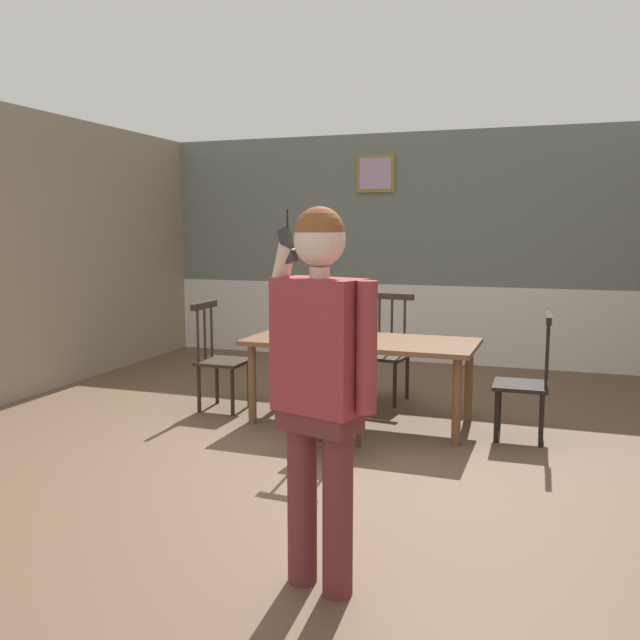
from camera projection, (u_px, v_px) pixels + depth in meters
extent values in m
plane|color=brown|center=(320.00, 450.00, 5.16)|extent=(8.22, 8.22, 0.00)
cube|color=slate|center=(418.00, 209.00, 8.40)|extent=(6.70, 0.12, 1.87)
cube|color=white|center=(416.00, 323.00, 8.60)|extent=(6.70, 0.14, 0.97)
cube|color=white|center=(416.00, 285.00, 8.51)|extent=(6.70, 0.05, 0.06)
cube|color=olive|center=(376.00, 174.00, 8.45)|extent=(0.48, 0.03, 0.46)
cube|color=#BE9EC5|center=(375.00, 174.00, 8.43)|extent=(0.40, 0.01, 0.38)
cube|color=brown|center=(361.00, 342.00, 5.79)|extent=(1.95, 0.91, 0.04)
cylinder|color=brown|center=(252.00, 384.00, 5.82)|extent=(0.07, 0.07, 0.69)
cylinder|color=brown|center=(457.00, 402.00, 5.23)|extent=(0.07, 0.07, 0.69)
cylinder|color=brown|center=(283.00, 369.00, 6.45)|extent=(0.07, 0.07, 0.69)
cylinder|color=brown|center=(469.00, 383.00, 5.87)|extent=(0.07, 0.07, 0.69)
cube|color=#513823|center=(331.00, 394.00, 5.09)|extent=(0.44, 0.44, 0.03)
cube|color=#513823|center=(321.00, 336.00, 4.86)|extent=(0.41, 0.07, 0.06)
cylinder|color=#513823|center=(306.00, 364.00, 4.94)|extent=(0.02, 0.02, 0.48)
cylinder|color=#513823|center=(321.00, 365.00, 4.89)|extent=(0.02, 0.02, 0.48)
cylinder|color=#513823|center=(337.00, 366.00, 4.84)|extent=(0.02, 0.02, 0.48)
cylinder|color=#513823|center=(320.00, 415.00, 5.34)|extent=(0.04, 0.04, 0.42)
cylinder|color=#513823|center=(359.00, 420.00, 5.21)|extent=(0.04, 0.04, 0.42)
cylinder|color=#513823|center=(302.00, 427.00, 5.04)|extent=(0.04, 0.04, 0.42)
cylinder|color=#513823|center=(343.00, 432.00, 4.91)|extent=(0.04, 0.04, 0.42)
cube|color=#2D2319|center=(224.00, 362.00, 6.27)|extent=(0.43, 0.43, 0.03)
cube|color=#2D2319|center=(204.00, 305.00, 6.27)|extent=(0.05, 0.43, 0.06)
cylinder|color=#2D2319|center=(212.00, 329.00, 6.42)|extent=(0.02, 0.02, 0.53)
cylinder|color=#2D2319|center=(205.00, 331.00, 6.30)|extent=(0.02, 0.02, 0.53)
cylinder|color=#2D2319|center=(198.00, 333.00, 6.18)|extent=(0.02, 0.02, 0.53)
cylinder|color=#2D2319|center=(249.00, 384.00, 6.41)|extent=(0.04, 0.04, 0.43)
cylinder|color=#2D2319|center=(232.00, 392.00, 6.09)|extent=(0.04, 0.04, 0.43)
cylinder|color=#2D2319|center=(217.00, 381.00, 6.52)|extent=(0.04, 0.04, 0.43)
cylinder|color=#2D2319|center=(199.00, 389.00, 6.20)|extent=(0.04, 0.04, 0.43)
cube|color=black|center=(521.00, 386.00, 5.38)|extent=(0.43, 0.43, 0.03)
cube|color=black|center=(549.00, 318.00, 5.25)|extent=(0.05, 0.42, 0.06)
cylinder|color=black|center=(547.00, 353.00, 5.17)|extent=(0.02, 0.02, 0.56)
cylinder|color=black|center=(547.00, 350.00, 5.29)|extent=(0.02, 0.02, 0.56)
cylinder|color=black|center=(547.00, 348.00, 5.41)|extent=(0.02, 0.02, 0.56)
cylinder|color=black|center=(496.00, 417.00, 5.31)|extent=(0.04, 0.04, 0.42)
cylinder|color=black|center=(499.00, 406.00, 5.62)|extent=(0.04, 0.04, 0.42)
cylinder|color=black|center=(541.00, 420.00, 5.20)|extent=(0.04, 0.04, 0.42)
cylinder|color=black|center=(542.00, 409.00, 5.52)|extent=(0.04, 0.04, 0.42)
cube|color=#2D2319|center=(384.00, 356.00, 6.56)|extent=(0.50, 0.50, 0.03)
cube|color=#2D2319|center=(392.00, 296.00, 6.67)|extent=(0.45, 0.10, 0.06)
cylinder|color=#2D2319|center=(405.00, 323.00, 6.65)|extent=(0.02, 0.02, 0.58)
cylinder|color=#2D2319|center=(392.00, 322.00, 6.70)|extent=(0.02, 0.02, 0.58)
cylinder|color=#2D2319|center=(379.00, 322.00, 6.76)|extent=(0.02, 0.02, 0.58)
cylinder|color=#2D2319|center=(395.00, 385.00, 6.36)|extent=(0.04, 0.04, 0.43)
cylinder|color=#2D2319|center=(360.00, 381.00, 6.52)|extent=(0.04, 0.04, 0.43)
cylinder|color=#2D2319|center=(407.00, 378.00, 6.68)|extent=(0.04, 0.04, 0.43)
cylinder|color=#2D2319|center=(374.00, 374.00, 6.83)|extent=(0.04, 0.04, 0.43)
cylinder|color=brown|center=(338.00, 506.00, 3.07)|extent=(0.14, 0.14, 0.85)
cylinder|color=brown|center=(302.00, 496.00, 3.19)|extent=(0.14, 0.14, 0.85)
cube|color=brown|center=(320.00, 417.00, 3.08)|extent=(0.40, 0.29, 0.12)
cube|color=#993338|center=(320.00, 345.00, 3.03)|extent=(0.45, 0.32, 0.60)
cylinder|color=#993338|center=(367.00, 348.00, 2.89)|extent=(0.09, 0.09, 0.57)
cylinder|color=beige|center=(284.00, 263.00, 3.08)|extent=(0.17, 0.16, 0.20)
cylinder|color=beige|center=(320.00, 273.00, 2.99)|extent=(0.09, 0.09, 0.05)
sphere|color=beige|center=(320.00, 241.00, 2.97)|extent=(0.23, 0.23, 0.23)
sphere|color=brown|center=(320.00, 231.00, 2.97)|extent=(0.22, 0.22, 0.22)
cube|color=#2D2D33|center=(288.00, 246.00, 3.04)|extent=(0.10, 0.06, 0.17)
cylinder|color=black|center=(287.00, 218.00, 3.02)|extent=(0.01, 0.01, 0.08)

